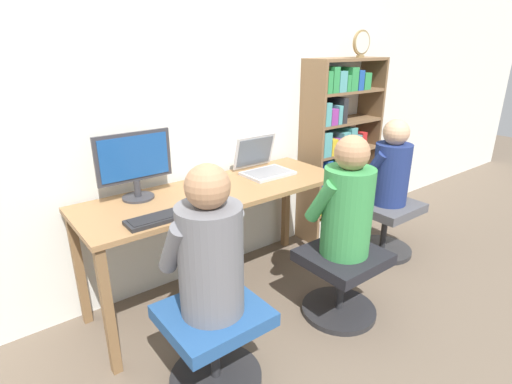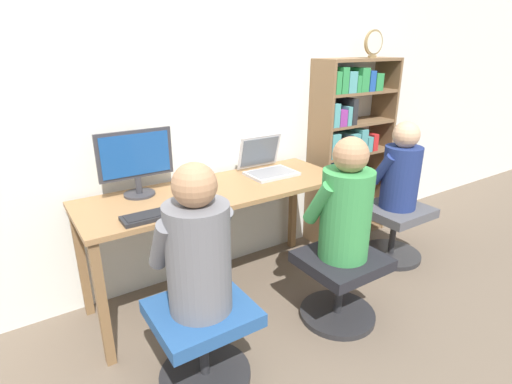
% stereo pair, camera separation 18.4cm
% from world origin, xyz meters
% --- Properties ---
extents(ground_plane, '(14.00, 14.00, 0.00)m').
position_xyz_m(ground_plane, '(0.00, 0.00, 0.00)').
color(ground_plane, brown).
extents(wall_back, '(10.00, 0.05, 2.60)m').
position_xyz_m(wall_back, '(0.00, 0.66, 1.30)').
color(wall_back, silver).
rests_on(wall_back, ground_plane).
extents(desk, '(1.74, 0.60, 0.77)m').
position_xyz_m(desk, '(0.00, 0.30, 0.68)').
color(desk, olive).
rests_on(desk, ground_plane).
extents(desktop_monitor, '(0.45, 0.19, 0.40)m').
position_xyz_m(desktop_monitor, '(-0.46, 0.46, 0.99)').
color(desktop_monitor, '#333338').
rests_on(desktop_monitor, desk).
extents(laptop, '(0.34, 0.31, 0.26)m').
position_xyz_m(laptop, '(0.45, 0.39, 0.83)').
color(laptop, '#B7B7BC').
rests_on(laptop, desk).
extents(keyboard, '(0.45, 0.13, 0.03)m').
position_xyz_m(keyboard, '(-0.44, 0.09, 0.79)').
color(keyboard, '#232326').
rests_on(keyboard, desk).
extents(computer_mouse_by_keyboard, '(0.07, 0.11, 0.03)m').
position_xyz_m(computer_mouse_by_keyboard, '(-0.14, 0.10, 0.79)').
color(computer_mouse_by_keyboard, silver).
rests_on(computer_mouse_by_keyboard, desk).
extents(office_chair_left, '(0.48, 0.48, 0.44)m').
position_xyz_m(office_chair_left, '(-0.45, -0.34, 0.27)').
color(office_chair_left, '#262628').
rests_on(office_chair_left, ground_plane).
extents(office_chair_right, '(0.48, 0.48, 0.44)m').
position_xyz_m(office_chair_right, '(0.49, -0.35, 0.27)').
color(office_chair_right, '#262628').
rests_on(office_chair_right, ground_plane).
extents(person_at_monitor, '(0.37, 0.34, 0.73)m').
position_xyz_m(person_at_monitor, '(-0.45, -0.33, 0.77)').
color(person_at_monitor, slate).
rests_on(person_at_monitor, office_chair_left).
extents(person_at_laptop, '(0.36, 0.34, 0.73)m').
position_xyz_m(person_at_laptop, '(0.49, -0.35, 0.77)').
color(person_at_laptop, '#388C47').
rests_on(person_at_laptop, office_chair_right).
extents(bookshelf, '(0.77, 0.27, 1.54)m').
position_xyz_m(bookshelf, '(1.32, 0.48, 0.79)').
color(bookshelf, brown).
rests_on(bookshelf, ground_plane).
extents(desk_clock, '(0.19, 0.03, 0.21)m').
position_xyz_m(desk_clock, '(1.47, 0.42, 1.65)').
color(desk_clock, olive).
rests_on(desk_clock, bookshelf).
extents(office_chair_side, '(0.48, 0.48, 0.44)m').
position_xyz_m(office_chair_side, '(1.40, -0.03, 0.27)').
color(office_chair_side, '#262628').
rests_on(office_chair_side, ground_plane).
extents(person_near_shelf, '(0.34, 0.31, 0.67)m').
position_xyz_m(person_near_shelf, '(1.40, -0.02, 0.74)').
color(person_near_shelf, navy).
rests_on(person_near_shelf, office_chair_side).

